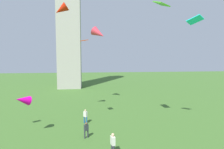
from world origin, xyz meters
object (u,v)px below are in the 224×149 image
Objects in this scene: kite_flying_1 at (161,4)px; kite_flying_2 at (99,33)px; person_1 at (85,115)px; kite_flying_6 at (84,40)px; kite_flying_5 at (23,100)px; kite_flying_0 at (61,10)px; kite_flying_3 at (195,20)px; person_2 at (113,143)px; person_0 at (86,129)px.

kite_flying_1 is 13.14m from kite_flying_2.
kite_flying_2 is (2.28, 8.56, 11.38)m from person_1.
kite_flying_5 is at bearing 96.02° from kite_flying_6.
kite_flying_0 is 11.67m from kite_flying_5.
kite_flying_2 is 1.92× the size of kite_flying_3.
kite_flying_2 is at bearing -12.36° from person_2.
kite_flying_6 is (-0.03, -0.83, 8.95)m from person_1.
kite_flying_5 is at bearing 177.52° from kite_flying_2.
person_1 is at bearing 69.56° from kite_flying_5.
person_1 is 0.91× the size of kite_flying_1.
person_2 is (2.14, -3.33, 0.13)m from person_0.
kite_flying_1 reaches higher than kite_flying_6.
kite_flying_5 is at bearing 50.64° from person_2.
kite_flying_1 is at bearing -135.01° from kite_flying_3.
person_1 is at bearing -162.21° from kite_flying_2.
person_0 is 17.10m from kite_flying_2.
kite_flying_6 reaches higher than kite_flying_5.
kite_flying_3 is (9.06, -12.57, -0.53)m from kite_flying_2.
kite_flying_0 reaches higher than kite_flying_2.
person_0 is 6.79m from kite_flying_5.
kite_flying_0 is at bearing 17.14° from person_2.
kite_flying_1 is 1.17× the size of kite_flying_3.
person_2 is at bearing 94.55° from person_0.
kite_flying_1 reaches higher than person_0.
person_1 is 0.99× the size of kite_flying_5.
person_1 is (-0.13, 3.94, 0.08)m from person_0.
kite_flying_0 is (-2.82, 1.73, 13.02)m from person_1.
person_2 is 14.48m from kite_flying_3.
kite_flying_0 is at bearing 58.80° from kite_flying_1.
person_0 is at bearing 88.66° from kite_flying_1.
kite_flying_1 reaches higher than kite_flying_3.
kite_flying_6 is at bearing 66.86° from kite_flying_1.
kite_flying_6 is at bearing -161.09° from kite_flying_2.
kite_flying_5 is at bearing 72.03° from person_1.
kite_flying_3 is (3.34, -0.81, -1.72)m from kite_flying_1.
person_1 reaches higher than person_0.
person_0 is 1.34× the size of kite_flying_6.
person_2 reaches higher than person_0.
person_0 is 0.84× the size of kite_flying_1.
person_1 is at bearing -140.91° from kite_flying_3.
kite_flying_1 is at bearing -121.34° from kite_flying_2.
kite_flying_6 reaches higher than person_1.
kite_flying_2 is 9.97m from kite_flying_6.
person_0 is at bearing -121.79° from kite_flying_3.
kite_flying_6 is (-0.16, 3.11, 9.04)m from person_0.
kite_flying_0 reaches higher than person_2.
person_2 is 0.58× the size of kite_flying_2.
kite_flying_1 is 16.99m from kite_flying_5.
kite_flying_0 reaches higher than kite_flying_3.
kite_flying_0 reaches higher than kite_flying_6.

